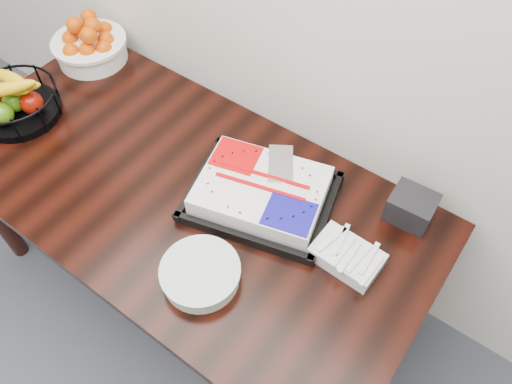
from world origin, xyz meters
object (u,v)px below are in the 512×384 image
Objects in this scene: table at (182,200)px; fruit_basket at (14,101)px; cake_tray at (261,193)px; plate_stack at (201,274)px; tangerine_bowl at (89,42)px; napkin_box at (411,207)px.

table is 0.75m from fruit_basket.
plate_stack is (0.02, -0.35, -0.01)m from cake_tray.
tangerine_bowl is 1.28× the size of plate_stack.
fruit_basket reaches higher than plate_stack.
plate_stack is (1.06, -0.54, -0.06)m from tangerine_bowl.
napkin_box is at bearing 26.51° from table.
tangerine_bowl reaches higher than plate_stack.
cake_tray is 1.66× the size of fruit_basket.
cake_tray is 0.49m from napkin_box.
napkin_box is (0.70, 0.35, 0.14)m from table.
napkin_box is at bearing 55.05° from plate_stack.
napkin_box is (1.46, 0.04, -0.03)m from tangerine_bowl.
fruit_basket is 1.37× the size of plate_stack.
plate_stack is (0.30, -0.23, 0.12)m from table.
fruit_basket is at bearing -162.66° from napkin_box.
cake_tray is at bearing -151.53° from napkin_box.
napkin_box is (0.41, 0.58, 0.02)m from plate_stack.
plate_stack is (1.03, -0.13, -0.04)m from fruit_basket.
tangerine_bowl reaches higher than napkin_box.
cake_tray is at bearing 23.25° from table.
cake_tray reaches higher than table.
plate_stack is at bearing -7.41° from fruit_basket.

